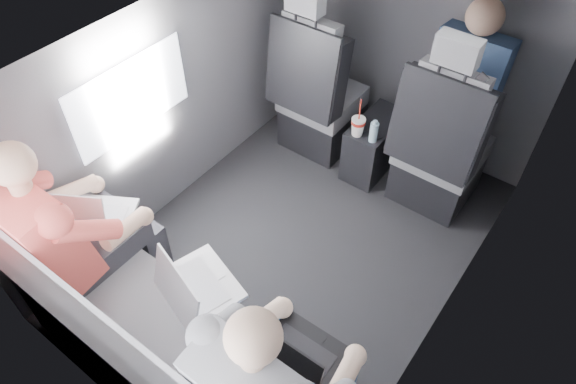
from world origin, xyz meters
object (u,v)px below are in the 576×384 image
Objects in this scene: laptop_silver at (194,285)px; passenger_rear_right at (277,383)px; front_seat_right at (439,153)px; water_bottle at (374,132)px; soda_cup at (358,126)px; rear_bench at (163,353)px; laptop_black at (298,354)px; passenger_rear_left at (75,233)px; front_seat_left at (318,100)px; passenger_front_right at (465,83)px; center_console at (374,145)px; laptop_white at (93,214)px.

passenger_rear_right is (0.55, -0.12, -0.00)m from laptop_silver.
laptop_silver is at bearing -103.50° from front_seat_right.
front_seat_right is at bearing 20.06° from water_bottle.
soda_cup is 1.76× the size of water_bottle.
rear_bench is at bearing -170.88° from passenger_rear_right.
soda_cup is 0.86× the size of laptop_black.
front_seat_right is 2.11m from passenger_rear_left.
front_seat_left is 1.01× the size of passenger_rear_left.
water_bottle is 1.75m from passenger_rear_right.
laptop_black is at bearing 1.48° from laptop_silver.
passenger_rear_left is 1.47× the size of passenger_front_right.
center_console is 0.33m from soda_cup.
passenger_rear_right is at bearing -12.87° from laptop_silver.
front_seat_left is at bearing 106.44° from laptop_silver.
passenger_rear_right is (0.59, 0.10, 0.32)m from rear_bench.
rear_bench is 1.28× the size of passenger_rear_left.
front_seat_right is 0.49m from center_console.
water_bottle is 0.37× the size of laptop_white.
center_console is 1.53× the size of laptop_black.
front_seat_right is at bearing -5.07° from center_console.
passenger_rear_right is at bearing -86.97° from laptop_black.
front_seat_left reaches higher than soda_cup.
laptop_black reaches higher than soda_cup.
laptop_silver is 0.66m from passenger_rear_left.
rear_bench is 0.71m from laptop_black.
passenger_rear_left is at bearing -111.92° from water_bottle.
soda_cup is at bearing -103.63° from center_console.
front_seat_right reaches higher than soda_cup.
laptop_white is 1.22m from laptop_black.
laptop_white is 0.49× the size of passenger_front_right.
laptop_silver is at bearing 10.85° from passenger_rear_left.
passenger_rear_left is at bearing 171.11° from rear_bench.
rear_bench is 1.77m from water_bottle.
rear_bench is 1.89× the size of passenger_front_right.
front_seat_right is at bearing 76.50° from laptop_silver.
laptop_silver is at bearing -86.58° from soda_cup.
passenger_front_right is (0.87, 0.26, 0.35)m from front_seat_left.
passenger_front_right is (0.42, 0.22, 0.55)m from center_console.
passenger_rear_left is (-0.61, -1.85, 0.44)m from center_console.
passenger_rear_right is at bearing -68.98° from soda_cup.
passenger_rear_right reaches higher than water_bottle.
center_console is at bearing 76.37° from soda_cup.
passenger_front_right is at bearing 41.26° from soda_cup.
passenger_rear_right is at bearing -6.07° from laptop_white.
front_seat_left is 1.77m from laptop_silver.
laptop_white is 1.24m from passenger_rear_right.
passenger_rear_right is at bearing -85.14° from passenger_front_right.
laptop_white is at bearing 173.93° from passenger_rear_right.
front_seat_right reaches higher than laptop_black.
front_seat_right is 1.03× the size of passenger_rear_right.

